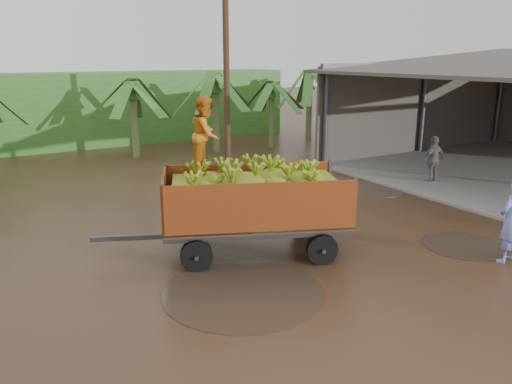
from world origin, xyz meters
TOP-DOWN VIEW (x-y plane):
  - ground at (0.00, 0.00)m, footprint 100.00×100.00m
  - hedge_north at (-2.00, 16.00)m, footprint 22.00×3.00m
  - banana_trailer at (-2.01, -0.81)m, footprint 5.65×3.46m
  - man_blue at (2.50, -4.19)m, footprint 0.72×0.49m
  - man_grey at (6.78, 1.46)m, footprint 1.00×0.43m
  - utility_pole at (1.68, 7.36)m, footprint 1.20×0.24m
  - banana_plants at (-5.31, 6.11)m, footprint 24.41×20.72m

SIDE VIEW (x-z plane):
  - ground at x=0.00m, z-range 0.00..0.00m
  - man_grey at x=6.78m, z-range 0.00..1.70m
  - man_blue at x=2.50m, z-range 0.00..1.91m
  - banana_trailer at x=-2.01m, z-range -0.51..3.05m
  - banana_plants at x=-5.31m, z-range -0.24..3.83m
  - hedge_north at x=-2.00m, z-range 0.00..3.60m
  - utility_pole at x=1.68m, z-range 0.06..8.48m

